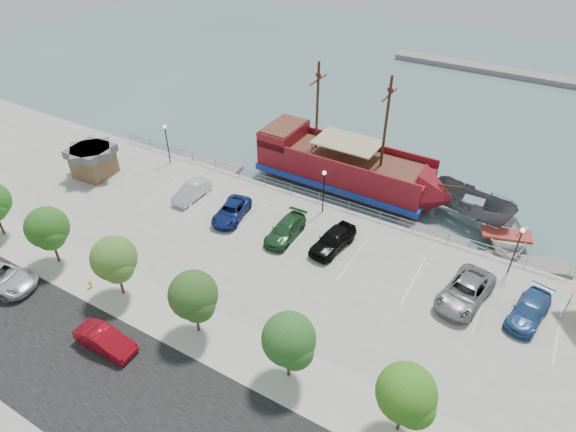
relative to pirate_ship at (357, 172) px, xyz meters
The scene contains 28 objects.
ground 13.03m from the pirate_ship, 92.46° to the right, with size 160.00×160.00×0.00m, color #476565.
street 28.87m from the pirate_ship, 91.10° to the right, with size 100.00×8.00×0.04m, color black.
sidewalk 22.88m from the pirate_ship, 91.38° to the right, with size 100.00×4.00×0.05m, color #ADAAA0.
seawall_railing 5.11m from the pirate_ship, 96.24° to the right, with size 50.00×0.06×1.00m.
far_shore 43.23m from the pirate_ship, 77.37° to the left, with size 40.00×3.00×0.80m, color gray.
pirate_ship is the anchor object (origin of this frame).
patrol_boat 11.12m from the pirate_ship, ahead, with size 2.96×7.87×3.04m, color #52565A.
speedboat 14.67m from the pirate_ship, ahead, with size 4.77×6.68×1.38m, color silver.
dock_west 16.14m from the pirate_ship, 166.85° to the right, with size 7.30×2.09×0.42m, color gray.
dock_mid 9.72m from the pirate_ship, 22.52° to the right, with size 6.37×1.82×0.36m, color slate.
dock_east 16.95m from the pirate_ship, 12.50° to the right, with size 6.95×1.99×0.40m, color gray.
shed 26.26m from the pirate_ship, 152.75° to the right, with size 3.98×3.98×3.06m.
street_sedan 27.57m from the pirate_ship, 102.25° to the right, with size 1.51×4.34×1.43m, color maroon.
fire_hydrant 26.10m from the pirate_ship, 115.01° to the right, with size 0.24×0.24×0.69m.
lamp_post_left 19.69m from the pirate_ship, 161.11° to the right, with size 0.36×0.36×4.28m.
lamp_post_mid 6.62m from the pirate_ship, 94.97° to the right, with size 0.36×0.36×4.28m.
lamp_post_right 16.80m from the pirate_ship, 22.33° to the right, with size 0.36×0.36×4.28m.
tree_b 27.70m from the pirate_ship, 123.91° to the right, with size 3.30×3.20×5.00m.
tree_c 24.51m from the pirate_ship, 110.14° to the right, with size 3.30×3.20×5.00m.
tree_d 23.07m from the pirate_ship, 93.51° to the right, with size 3.30×3.20×5.00m.
tree_e 23.69m from the pirate_ship, 76.28° to the right, with size 3.30×3.20×5.00m.
tree_f 26.24m from the pirate_ship, 61.21° to the right, with size 3.30×3.20×5.00m.
parked_car_b 16.05m from the pirate_ship, 139.46° to the right, with size 1.53×4.39×1.45m, color silver.
parked_car_c 13.28m from the pirate_ship, 122.59° to the right, with size 2.22×4.82×1.34m, color navy.
parked_car_d 11.27m from the pirate_ship, 98.36° to the right, with size 2.00×4.93×1.43m, color #204B26.
parked_car_e 10.76m from the pirate_ship, 76.84° to the right, with size 1.97×4.88×1.66m, color black.
parked_car_g 17.18m from the pirate_ship, 39.97° to the right, with size 2.67×5.80×1.61m, color gray.
parked_car_h 20.37m from the pirate_ship, 31.28° to the right, with size 1.97×4.85×1.41m, color #284C85.
Camera 1 is at (15.06, -25.72, 25.36)m, focal length 30.00 mm.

